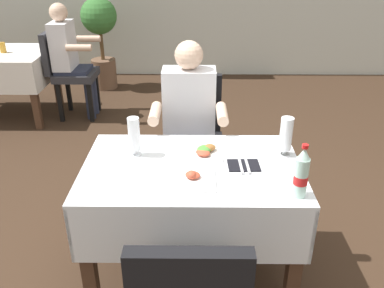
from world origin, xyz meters
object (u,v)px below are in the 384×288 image
(background_chair_right, at_px, (67,69))
(background_patron, at_px, (70,55))
(beer_glass_middle, at_px, (286,137))
(background_table_tumbler, at_px, (3,48))
(background_dining_table, at_px, (3,68))
(plate_far_diner, at_px, (203,151))
(main_dining_table, at_px, (192,193))
(seated_diner_far, at_px, (189,122))
(cola_bottle_primary, at_px, (301,174))
(napkin_cutlery_set, at_px, (244,165))
(chair_far_diner_seat, at_px, (193,136))
(plate_near_camera, at_px, (192,178))
(beer_glass_left, at_px, (134,136))
(potted_plant_corner, at_px, (100,34))

(background_chair_right, xyz_separation_m, background_patron, (0.05, 0.00, 0.16))
(beer_glass_middle, xyz_separation_m, background_patron, (-1.89, 2.34, -0.15))
(background_table_tumbler, bearing_deg, background_dining_table, 156.16)
(plate_far_diner, bearing_deg, main_dining_table, -114.71)
(main_dining_table, height_order, background_dining_table, same)
(beer_glass_middle, bearing_deg, seated_diner_far, 135.52)
(plate_far_diner, distance_m, background_dining_table, 3.21)
(background_table_tumbler, bearing_deg, cola_bottle_primary, -46.58)
(seated_diner_far, height_order, napkin_cutlery_set, seated_diner_far)
(napkin_cutlery_set, bearing_deg, background_patron, 123.59)
(seated_diner_far, bearing_deg, cola_bottle_primary, -60.44)
(background_dining_table, distance_m, background_patron, 0.78)
(chair_far_diner_seat, relative_size, plate_near_camera, 4.15)
(plate_far_diner, xyz_separation_m, background_table_tumbler, (-2.13, 2.31, 0.04))
(plate_near_camera, bearing_deg, background_dining_table, 129.12)
(beer_glass_left, xyz_separation_m, beer_glass_middle, (0.85, 0.01, -0.01))
(cola_bottle_primary, distance_m, background_chair_right, 3.38)
(plate_far_diner, relative_size, potted_plant_corner, 0.20)
(plate_near_camera, height_order, plate_far_diner, plate_near_camera)
(beer_glass_left, xyz_separation_m, background_chair_right, (-1.09, 2.35, -0.31))
(beer_glass_left, bearing_deg, main_dining_table, -20.04)
(cola_bottle_primary, relative_size, background_dining_table, 0.27)
(background_chair_right, bearing_deg, main_dining_table, -60.27)
(chair_far_diner_seat, bearing_deg, plate_far_diner, -84.38)
(seated_diner_far, bearing_deg, beer_glass_left, -118.31)
(seated_diner_far, height_order, beer_glass_left, seated_diner_far)
(plate_near_camera, xyz_separation_m, potted_plant_corner, (-1.24, 3.64, -0.02))
(main_dining_table, relative_size, seated_diner_far, 0.94)
(main_dining_table, height_order, background_patron, background_patron)
(napkin_cutlery_set, bearing_deg, background_chair_right, 124.37)
(plate_near_camera, bearing_deg, potted_plant_corner, 108.85)
(main_dining_table, bearing_deg, seated_diner_far, 92.28)
(cola_bottle_primary, bearing_deg, napkin_cutlery_set, 129.54)
(plate_far_diner, relative_size, beer_glass_middle, 1.04)
(cola_bottle_primary, distance_m, background_dining_table, 3.83)
(plate_near_camera, height_order, beer_glass_left, beer_glass_left)
(napkin_cutlery_set, distance_m, background_table_tumbler, 3.39)
(background_chair_right, distance_m, potted_plant_corner, 1.04)
(plate_far_diner, height_order, background_chair_right, background_chair_right)
(chair_far_diner_seat, xyz_separation_m, potted_plant_corner, (-1.24, 2.71, 0.18))
(plate_far_diner, height_order, background_table_tumbler, background_table_tumbler)
(main_dining_table, relative_size, background_patron, 0.94)
(main_dining_table, bearing_deg, cola_bottle_primary, -29.02)
(potted_plant_corner, bearing_deg, background_table_tumbler, -128.62)
(background_dining_table, relative_size, background_chair_right, 1.05)
(cola_bottle_primary, bearing_deg, potted_plant_corner, 114.91)
(background_chair_right, bearing_deg, chair_far_diner_seat, -50.23)
(chair_far_diner_seat, height_order, potted_plant_corner, potted_plant_corner)
(cola_bottle_primary, height_order, background_dining_table, cola_bottle_primary)
(beer_glass_middle, relative_size, cola_bottle_primary, 0.83)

